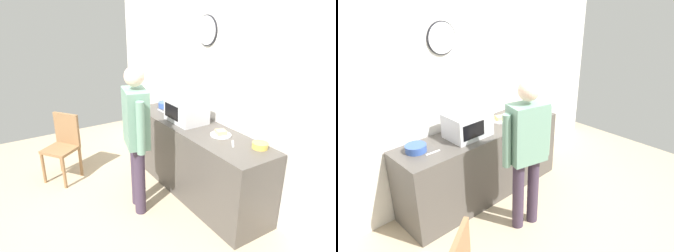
# 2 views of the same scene
# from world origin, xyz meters

# --- Properties ---
(ground_plane) EXTENTS (6.00, 6.00, 0.00)m
(ground_plane) POSITION_xyz_m (0.00, 0.00, 0.00)
(ground_plane) COLOR tan
(back_wall) EXTENTS (5.40, 0.13, 2.60)m
(back_wall) POSITION_xyz_m (-0.00, 1.60, 1.30)
(back_wall) COLOR silver
(back_wall) RESTS_ON ground_plane
(kitchen_counter) EXTENTS (2.25, 0.62, 0.92)m
(kitchen_counter) POSITION_xyz_m (0.03, 1.22, 0.46)
(kitchen_counter) COLOR #4C4742
(kitchen_counter) RESTS_ON ground_plane
(microwave) EXTENTS (0.50, 0.39, 0.30)m
(microwave) POSITION_xyz_m (-0.19, 1.21, 1.07)
(microwave) COLOR silver
(microwave) RESTS_ON kitchen_counter
(sandwich_plate) EXTENTS (0.24, 0.24, 0.07)m
(sandwich_plate) POSITION_xyz_m (0.41, 1.29, 0.95)
(sandwich_plate) COLOR white
(sandwich_plate) RESTS_ON kitchen_counter
(salad_bowl) EXTENTS (0.23, 0.23, 0.08)m
(salad_bowl) POSITION_xyz_m (-0.84, 1.30, 0.96)
(salad_bowl) COLOR #33519E
(salad_bowl) RESTS_ON kitchen_counter
(cereal_bowl) EXTENTS (0.17, 0.17, 0.06)m
(cereal_bowl) POSITION_xyz_m (0.90, 1.41, 0.96)
(cereal_bowl) COLOR gold
(cereal_bowl) RESTS_ON kitchen_counter
(fork_utensil) EXTENTS (0.17, 0.02, 0.01)m
(fork_utensil) POSITION_xyz_m (-0.72, 1.15, 0.93)
(fork_utensil) COLOR silver
(fork_utensil) RESTS_ON kitchen_counter
(spoon_utensil) EXTENTS (0.14, 0.13, 0.01)m
(spoon_utensil) POSITION_xyz_m (0.67, 1.24, 0.93)
(spoon_utensil) COLOR silver
(spoon_utensil) RESTS_ON kitchen_counter
(person_standing) EXTENTS (0.57, 0.33, 1.75)m
(person_standing) POSITION_xyz_m (-0.02, 0.41, 1.02)
(person_standing) COLOR #3C2E42
(person_standing) RESTS_ON ground_plane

